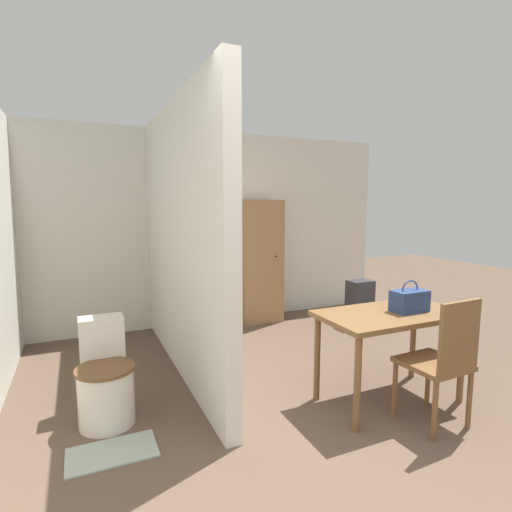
{
  "coord_description": "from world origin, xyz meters",
  "views": [
    {
      "loc": [
        -1.53,
        -1.18,
        1.6
      ],
      "look_at": [
        -0.11,
        1.99,
        1.13
      ],
      "focal_mm": 28.0,
      "sensor_mm": 36.0,
      "label": 1
    }
  ],
  "objects_px": {
    "toilet": "(105,382)",
    "space_heater": "(360,303)",
    "wooden_cabinet": "(259,261)",
    "dining_table": "(391,323)",
    "handbag": "(409,300)",
    "wooden_chair": "(443,359)"
  },
  "relations": [
    {
      "from": "toilet",
      "to": "space_heater",
      "type": "bearing_deg",
      "value": 19.07
    },
    {
      "from": "wooden_chair",
      "to": "toilet",
      "type": "height_order",
      "value": "wooden_chair"
    },
    {
      "from": "toilet",
      "to": "wooden_chair",
      "type": "bearing_deg",
      "value": -26.41
    },
    {
      "from": "wooden_chair",
      "to": "toilet",
      "type": "bearing_deg",
      "value": 151.2
    },
    {
      "from": "wooden_chair",
      "to": "space_heater",
      "type": "relative_size",
      "value": 1.6
    },
    {
      "from": "dining_table",
      "to": "handbag",
      "type": "distance_m",
      "value": 0.23
    },
    {
      "from": "toilet",
      "to": "wooden_cabinet",
      "type": "xyz_separation_m",
      "value": [
        2.08,
        1.84,
        0.52
      ]
    },
    {
      "from": "space_heater",
      "to": "toilet",
      "type": "bearing_deg",
      "value": -160.93
    },
    {
      "from": "handbag",
      "to": "dining_table",
      "type": "bearing_deg",
      "value": 164.75
    },
    {
      "from": "wooden_cabinet",
      "to": "toilet",
      "type": "bearing_deg",
      "value": -138.41
    },
    {
      "from": "toilet",
      "to": "handbag",
      "type": "distance_m",
      "value": 2.4
    },
    {
      "from": "toilet",
      "to": "handbag",
      "type": "relative_size",
      "value": 2.57
    },
    {
      "from": "handbag",
      "to": "wooden_cabinet",
      "type": "relative_size",
      "value": 0.17
    },
    {
      "from": "wooden_cabinet",
      "to": "wooden_chair",
      "type": "bearing_deg",
      "value": -88.29
    },
    {
      "from": "toilet",
      "to": "space_heater",
      "type": "height_order",
      "value": "toilet"
    },
    {
      "from": "space_heater",
      "to": "handbag",
      "type": "bearing_deg",
      "value": -118.18
    },
    {
      "from": "toilet",
      "to": "wooden_cabinet",
      "type": "relative_size",
      "value": 0.45
    },
    {
      "from": "dining_table",
      "to": "wooden_chair",
      "type": "height_order",
      "value": "wooden_chair"
    },
    {
      "from": "wooden_cabinet",
      "to": "space_heater",
      "type": "bearing_deg",
      "value": -33.43
    },
    {
      "from": "toilet",
      "to": "handbag",
      "type": "height_order",
      "value": "handbag"
    },
    {
      "from": "toilet",
      "to": "wooden_cabinet",
      "type": "bearing_deg",
      "value": 41.59
    },
    {
      "from": "dining_table",
      "to": "space_heater",
      "type": "bearing_deg",
      "value": 57.7
    }
  ]
}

